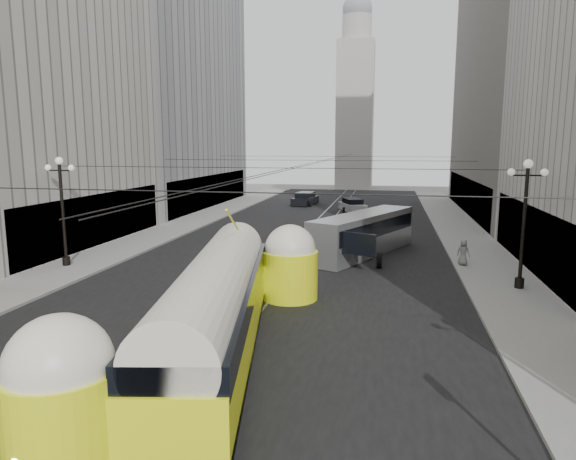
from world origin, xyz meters
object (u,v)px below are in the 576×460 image
at_px(city_bus, 364,232).
at_px(pedestrian_sidewalk_right, 463,252).
at_px(streetcar, 217,304).
at_px(pedestrian_crossing_a, 161,363).

xyz_separation_m(city_bus, pedestrian_sidewalk_right, (5.99, -2.58, -0.58)).
relative_size(streetcar, city_bus, 1.44).
relative_size(city_bus, pedestrian_crossing_a, 6.79).
height_order(city_bus, pedestrian_sidewalk_right, city_bus).
bearing_deg(streetcar, city_bus, 76.63).
bearing_deg(pedestrian_crossing_a, pedestrian_sidewalk_right, -1.88).
xyz_separation_m(pedestrian_crossing_a, pedestrian_sidewalk_right, (10.88, 17.85, 0.09)).
bearing_deg(city_bus, pedestrian_sidewalk_right, -23.31).
distance_m(city_bus, pedestrian_crossing_a, 21.02).
relative_size(pedestrian_crossing_a, pedestrian_sidewalk_right, 1.07).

